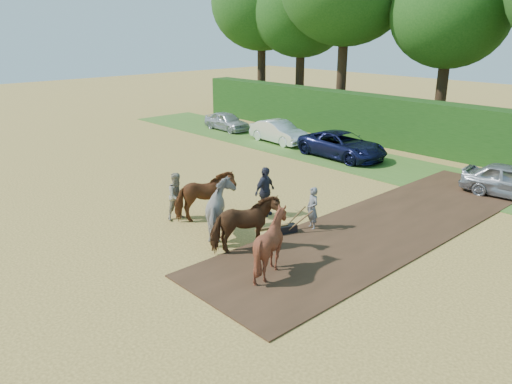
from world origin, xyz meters
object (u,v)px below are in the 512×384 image
at_px(spectator_near, 178,196).
at_px(parked_cars, 444,166).
at_px(plough_team, 236,217).
at_px(spectator_far, 265,191).

xyz_separation_m(spectator_near, parked_cars, (4.44, 12.37, -0.22)).
bearing_deg(spectator_near, plough_team, -84.35).
relative_size(spectator_far, parked_cars, 0.05).
distance_m(spectator_near, spectator_far, 3.39).
relative_size(plough_team, parked_cars, 0.18).
xyz_separation_m(spectator_near, spectator_far, (1.98, 2.75, 0.06)).
xyz_separation_m(spectator_far, plough_team, (1.30, -2.60, -0.03)).
bearing_deg(parked_cars, plough_team, -95.39).
relative_size(spectator_near, plough_team, 0.28).
xyz_separation_m(plough_team, parked_cars, (1.15, 12.22, -0.25)).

